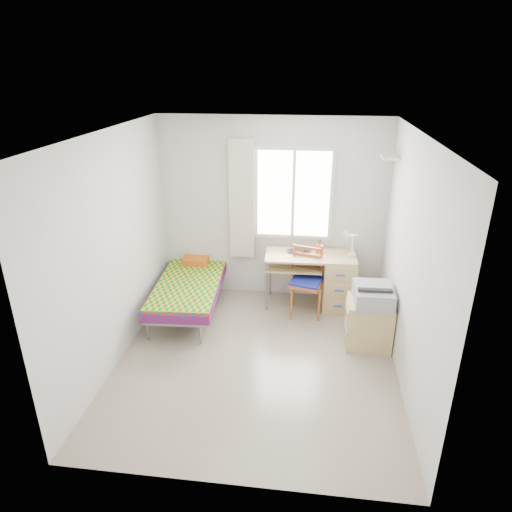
{
  "coord_description": "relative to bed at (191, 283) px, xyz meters",
  "views": [
    {
      "loc": [
        0.56,
        -4.44,
        3.22
      ],
      "look_at": [
        -0.08,
        0.55,
        1.09
      ],
      "focal_mm": 32.0,
      "sensor_mm": 36.0,
      "label": 1
    }
  ],
  "objects": [
    {
      "name": "curtain",
      "position": [
        0.65,
        0.56,
        1.06
      ],
      "size": [
        0.35,
        0.05,
        1.7
      ],
      "primitive_type": "cube",
      "color": "beige",
      "rests_on": "wall_back"
    },
    {
      "name": "book",
      "position": [
        1.4,
        0.3,
        0.2
      ],
      "size": [
        0.19,
        0.24,
        0.02
      ],
      "primitive_type": "imported",
      "rotation": [
        0.0,
        0.0,
        0.09
      ],
      "color": "gray",
      "rests_on": "desk"
    },
    {
      "name": "wall_back",
      "position": [
        1.07,
        0.63,
        0.91
      ],
      "size": [
        3.2,
        0.0,
        3.2
      ],
      "primitive_type": "plane",
      "rotation": [
        1.57,
        0.0,
        0.0
      ],
      "color": "silver",
      "rests_on": "ground"
    },
    {
      "name": "laptop",
      "position": [
        1.49,
        0.36,
        0.41
      ],
      "size": [
        0.39,
        0.32,
        0.03
      ],
      "primitive_type": "imported",
      "rotation": [
        0.0,
        0.0,
        0.36
      ],
      "color": "black",
      "rests_on": "desk"
    },
    {
      "name": "cabinet",
      "position": [
        2.38,
        -0.62,
        -0.09
      ],
      "size": [
        0.56,
        0.5,
        0.59
      ],
      "rotation": [
        0.0,
        0.0,
        -0.02
      ],
      "color": "tan",
      "rests_on": "floor"
    },
    {
      "name": "bed",
      "position": [
        0.0,
        0.0,
        0.0
      ],
      "size": [
        0.96,
        1.88,
        0.79
      ],
      "rotation": [
        0.0,
        0.0,
        0.06
      ],
      "color": "gray",
      "rests_on": "floor"
    },
    {
      "name": "wall_left",
      "position": [
        -0.53,
        -1.12,
        0.91
      ],
      "size": [
        0.0,
        3.5,
        3.5
      ],
      "primitive_type": "plane",
      "rotation": [
        1.57,
        0.0,
        1.57
      ],
      "color": "silver",
      "rests_on": "ground"
    },
    {
      "name": "pen_cup",
      "position": [
        1.76,
        0.42,
        0.45
      ],
      "size": [
        0.11,
        0.11,
        0.11
      ],
      "primitive_type": "cylinder",
      "rotation": [
        0.0,
        0.0,
        -0.25
      ],
      "color": "#DA5118",
      "rests_on": "desk"
    },
    {
      "name": "wall_right",
      "position": [
        2.67,
        -1.12,
        0.91
      ],
      "size": [
        0.0,
        3.5,
        3.5
      ],
      "primitive_type": "plane",
      "rotation": [
        1.57,
        0.0,
        -1.57
      ],
      "color": "silver",
      "rests_on": "ground"
    },
    {
      "name": "chair",
      "position": [
        1.61,
        0.09,
        0.15
      ],
      "size": [
        0.5,
        0.5,
        0.96
      ],
      "rotation": [
        0.0,
        0.0,
        -0.26
      ],
      "color": "#A3531F",
      "rests_on": "floor"
    },
    {
      "name": "desk",
      "position": [
        1.98,
        0.3,
        0.04
      ],
      "size": [
        1.27,
        0.62,
        0.78
      ],
      "rotation": [
        0.0,
        0.0,
        0.04
      ],
      "color": "tan",
      "rests_on": "floor"
    },
    {
      "name": "task_lamp",
      "position": [
        2.14,
        0.21,
        0.67
      ],
      "size": [
        0.23,
        0.33,
        0.44
      ],
      "rotation": [
        0.0,
        0.0,
        -0.14
      ],
      "color": "white",
      "rests_on": "desk"
    },
    {
      "name": "floating_shelf",
      "position": [
        2.56,
        0.28,
        1.76
      ],
      "size": [
        0.2,
        0.32,
        0.03
      ],
      "primitive_type": "cube",
      "color": "white",
      "rests_on": "wall_right"
    },
    {
      "name": "printer",
      "position": [
        2.4,
        -0.65,
        0.32
      ],
      "size": [
        0.46,
        0.52,
        0.22
      ],
      "rotation": [
        0.0,
        0.0,
        0.03
      ],
      "color": "#B0B2B8",
      "rests_on": "cabinet"
    },
    {
      "name": "window",
      "position": [
        1.37,
        0.61,
        1.16
      ],
      "size": [
        1.1,
        0.04,
        1.3
      ],
      "color": "white",
      "rests_on": "wall_back"
    },
    {
      "name": "ceiling",
      "position": [
        1.07,
        -1.12,
        2.21
      ],
      "size": [
        3.5,
        3.5,
        0.0
      ],
      "primitive_type": "plane",
      "rotation": [
        3.14,
        0.0,
        0.0
      ],
      "color": "white",
      "rests_on": "wall_back"
    },
    {
      "name": "floor",
      "position": [
        1.07,
        -1.12,
        -0.39
      ],
      "size": [
        3.5,
        3.5,
        0.0
      ],
      "primitive_type": "plane",
      "color": "#BCAD93",
      "rests_on": "ground"
    }
  ]
}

